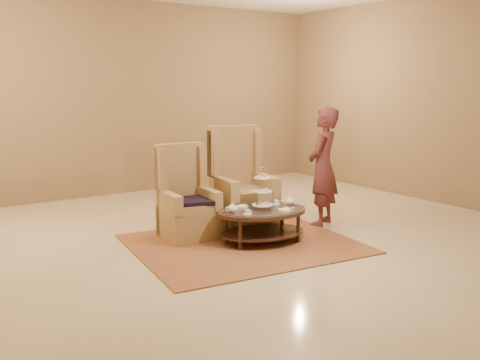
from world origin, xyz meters
TOP-DOWN VIEW (x-y plane):
  - ground at (0.00, 0.00)m, footprint 8.00×8.00m
  - ceiling at (0.00, 0.00)m, footprint 8.00×8.00m
  - wall_back at (0.00, 4.00)m, footprint 8.00×0.04m
  - wall_right at (4.00, 0.00)m, footprint 0.04×8.00m
  - rug at (-0.14, 0.07)m, footprint 2.95×2.55m
  - tea_table at (0.11, 0.01)m, footprint 1.30×1.00m
  - armchair_left at (-0.56, 0.80)m, footprint 0.72×0.74m
  - armchair_right at (0.33, 0.84)m, footprint 0.87×0.89m
  - person at (1.36, 0.25)m, footprint 0.74×0.65m

SIDE VIEW (x-z plane):
  - ground at x=0.00m, z-range 0.00..0.00m
  - ceiling at x=0.00m, z-range -0.01..0.01m
  - rug at x=-0.14m, z-range 0.00..0.01m
  - tea_table at x=0.11m, z-range -0.13..0.85m
  - armchair_left at x=-0.56m, z-range -0.20..1.04m
  - armchair_right at x=0.33m, z-range -0.23..1.19m
  - person at x=1.36m, z-range 0.00..1.69m
  - wall_back at x=0.00m, z-range 0.00..3.50m
  - wall_right at x=4.00m, z-range 0.00..3.50m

